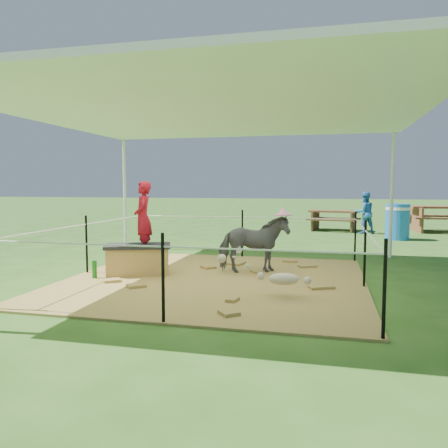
% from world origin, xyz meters
% --- Properties ---
extents(ground, '(90.00, 90.00, 0.00)m').
position_xyz_m(ground, '(0.00, 0.00, 0.00)').
color(ground, '#2D5919').
rests_on(ground, ground).
extents(hay_patch, '(4.60, 4.60, 0.03)m').
position_xyz_m(hay_patch, '(0.00, 0.00, 0.01)').
color(hay_patch, brown).
rests_on(hay_patch, ground).
extents(canopy_tent, '(6.30, 6.30, 2.90)m').
position_xyz_m(canopy_tent, '(0.00, 0.00, 2.69)').
color(canopy_tent, silver).
rests_on(canopy_tent, ground).
extents(rope_fence, '(4.54, 4.54, 1.00)m').
position_xyz_m(rope_fence, '(0.00, -0.00, 0.64)').
color(rope_fence, black).
rests_on(rope_fence, ground).
extents(straw_bale, '(1.11, 0.82, 0.44)m').
position_xyz_m(straw_bale, '(-1.34, 0.07, 0.25)').
color(straw_bale, '#B48141').
rests_on(straw_bale, hay_patch).
extents(dark_cloth, '(1.19, 0.90, 0.06)m').
position_xyz_m(dark_cloth, '(-1.34, 0.07, 0.50)').
color(dark_cloth, black).
rests_on(dark_cloth, straw_bale).
extents(woman, '(0.42, 0.51, 1.20)m').
position_xyz_m(woman, '(-1.24, 0.07, 1.07)').
color(woman, '#AF1122').
rests_on(woman, straw_bale).
extents(green_bottle, '(0.10, 0.10, 0.28)m').
position_xyz_m(green_bottle, '(-1.89, -0.38, 0.17)').
color(green_bottle, '#176918').
rests_on(green_bottle, hay_patch).
extents(pony, '(1.27, 0.88, 0.98)m').
position_xyz_m(pony, '(0.50, 0.63, 0.52)').
color(pony, '#47474B').
rests_on(pony, hay_patch).
extents(pink_hat, '(0.30, 0.30, 0.14)m').
position_xyz_m(pink_hat, '(0.50, 0.63, 1.08)').
color(pink_hat, pink).
rests_on(pink_hat, pony).
extents(foal, '(1.05, 0.68, 0.55)m').
position_xyz_m(foal, '(1.16, -0.89, 0.30)').
color(foal, beige).
rests_on(foal, hay_patch).
extents(trash_barrel, '(0.67, 0.67, 1.00)m').
position_xyz_m(trash_barrel, '(3.62, 6.32, 0.50)').
color(trash_barrel, blue).
rests_on(trash_barrel, ground).
extents(picnic_table_near, '(1.80, 1.44, 0.67)m').
position_xyz_m(picnic_table_near, '(1.94, 8.42, 0.34)').
color(picnic_table_near, '#54351C').
rests_on(picnic_table_near, ground).
extents(picnic_table_far, '(2.12, 1.60, 0.84)m').
position_xyz_m(picnic_table_far, '(5.36, 8.82, 0.42)').
color(picnic_table_far, brown).
rests_on(picnic_table_far, ground).
extents(distant_person, '(0.77, 0.69, 1.31)m').
position_xyz_m(distant_person, '(2.86, 7.78, 0.66)').
color(distant_person, '#357AC8').
rests_on(distant_person, ground).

